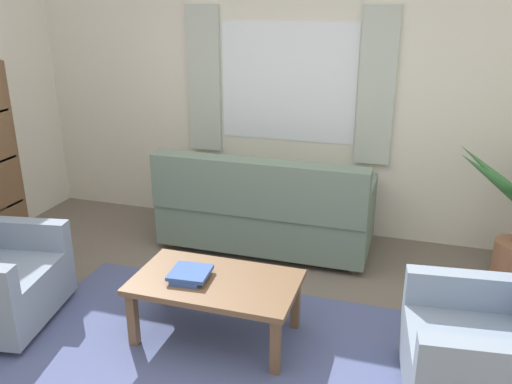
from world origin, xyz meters
TOP-DOWN VIEW (x-y plane):
  - ground_plane at (0.00, 0.00)m, footprint 6.24×6.24m
  - wall_back at (0.00, 2.26)m, footprint 5.32×0.12m
  - window_with_curtains at (0.00, 2.18)m, footprint 1.98×0.07m
  - area_rug at (0.00, 0.00)m, footprint 2.59×1.76m
  - couch at (-0.04, 1.61)m, footprint 1.90×0.82m
  - armchair_right at (1.75, 0.03)m, footprint 0.91×0.93m
  - coffee_table at (0.04, 0.18)m, footprint 1.10×0.64m
  - book_stack_on_table at (-0.13, 0.16)m, footprint 0.28×0.29m

SIDE VIEW (x-z plane):
  - ground_plane at x=0.00m, z-range 0.00..0.00m
  - area_rug at x=0.00m, z-range 0.00..0.01m
  - armchair_right at x=1.75m, z-range -0.09..0.79m
  - couch at x=-0.04m, z-range -0.09..0.83m
  - coffee_table at x=0.04m, z-range 0.16..0.60m
  - book_stack_on_table at x=-0.13m, z-range 0.44..0.50m
  - wall_back at x=0.00m, z-range 0.00..2.60m
  - window_with_curtains at x=0.00m, z-range 0.75..2.15m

